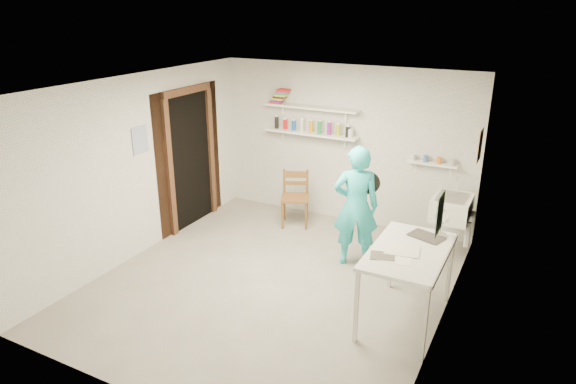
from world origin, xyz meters
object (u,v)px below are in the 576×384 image
at_px(belfast_sink, 452,208).
at_px(wooden_chair, 295,198).
at_px(wall_clock, 369,183).
at_px(work_table, 406,286).
at_px(man, 356,206).
at_px(desk_lamp, 442,217).

bearing_deg(belfast_sink, wooden_chair, -179.34).
xyz_separation_m(wall_clock, wooden_chair, (-1.32, 0.54, -0.62)).
height_order(belfast_sink, work_table, belfast_sink).
bearing_deg(man, belfast_sink, -167.26).
bearing_deg(work_table, wooden_chair, 141.66).
bearing_deg(man, wooden_chair, -54.46).
distance_m(wooden_chair, work_table, 2.78).
distance_m(belfast_sink, man, 1.31).
relative_size(work_table, desk_lamp, 8.00).
distance_m(belfast_sink, work_table, 1.77).
height_order(man, wall_clock, man).
bearing_deg(wooden_chair, belfast_sink, -22.79).
relative_size(wall_clock, work_table, 0.23).
bearing_deg(man, desk_lamp, 134.13).
bearing_deg(wooden_chair, man, -54.48).
distance_m(man, wall_clock, 0.35).
height_order(man, work_table, man).
xyz_separation_m(man, wall_clock, (0.09, 0.20, 0.27)).
height_order(belfast_sink, desk_lamp, desk_lamp).
bearing_deg(belfast_sink, desk_lamp, -85.49).
relative_size(wall_clock, desk_lamp, 1.82).
bearing_deg(work_table, desk_lamp, 67.58).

